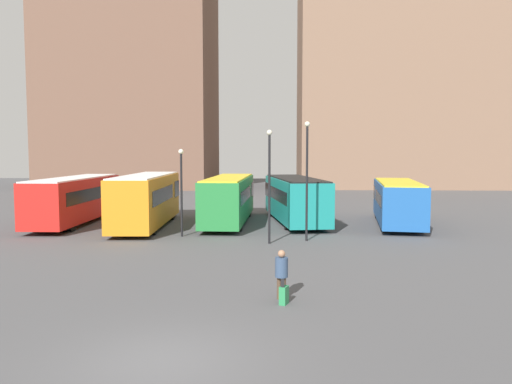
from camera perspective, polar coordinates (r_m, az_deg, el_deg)
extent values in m
plane|color=#4C4C4F|center=(11.77, -10.81, -18.53)|extent=(160.00, 160.00, 0.00)
cube|color=brown|center=(72.82, -13.84, 14.48)|extent=(21.62, 17.35, 34.85)
cube|color=#7F604C|center=(72.08, 16.69, 12.68)|extent=(28.58, 13.97, 30.24)
cube|color=red|center=(34.55, -19.95, -0.73)|extent=(2.56, 10.92, 2.64)
cube|color=black|center=(38.71, -17.56, 0.35)|extent=(2.51, 2.03, 1.00)
cube|color=black|center=(33.61, -20.57, -0.32)|extent=(2.55, 7.00, 0.79)
cube|color=white|center=(34.46, -20.01, 1.52)|extent=(2.36, 10.70, 0.08)
cylinder|color=black|center=(37.80, -18.04, -1.90)|extent=(2.36, 1.11, 1.08)
cylinder|color=black|center=(31.56, -22.12, -3.23)|extent=(2.36, 1.11, 1.08)
cube|color=orange|center=(31.86, -12.40, -0.82)|extent=(2.89, 10.62, 2.91)
cube|color=black|center=(36.05, -10.98, 0.38)|extent=(2.58, 2.04, 1.11)
cube|color=black|center=(30.91, -12.77, -0.31)|extent=(2.76, 6.83, 0.87)
cube|color=white|center=(31.76, -12.44, 1.87)|extent=(2.68, 10.40, 0.08)
cylinder|color=black|center=(35.17, -11.25, -2.36)|extent=(2.40, 1.01, 0.92)
cylinder|color=black|center=(28.85, -13.71, -3.89)|extent=(2.40, 1.01, 0.92)
cube|color=#237A38|center=(32.72, -3.10, -0.74)|extent=(2.75, 10.93, 2.66)
cube|color=black|center=(37.11, -2.28, 0.39)|extent=(2.51, 2.07, 1.01)
cube|color=black|center=(31.73, -3.32, -0.31)|extent=(2.65, 7.02, 0.80)
cube|color=yellow|center=(32.63, -3.11, 1.65)|extent=(2.55, 10.71, 0.08)
cylinder|color=black|center=(36.16, -2.46, -1.99)|extent=(2.34, 1.13, 1.06)
cylinder|color=black|center=(29.53, -3.88, -3.45)|extent=(2.34, 1.13, 1.06)
cube|color=#19847F|center=(33.14, 4.49, -0.75)|extent=(4.06, 10.57, 2.61)
cube|color=black|center=(37.26, 3.25, 0.33)|extent=(2.86, 2.26, 0.99)
cube|color=black|center=(32.21, 4.80, -0.32)|extent=(3.54, 6.91, 0.78)
cube|color=black|center=(33.05, 4.50, 1.57)|extent=(3.82, 10.34, 0.08)
cylinder|color=black|center=(36.38, 3.52, -1.99)|extent=(2.59, 1.36, 1.01)
cylinder|color=black|center=(30.15, 5.63, -3.34)|extent=(2.59, 1.36, 1.01)
cube|color=#1E56A3|center=(33.16, 15.89, -1.07)|extent=(3.92, 9.84, 2.44)
cube|color=black|center=(37.03, 15.33, -0.02)|extent=(2.81, 2.12, 0.93)
cube|color=black|center=(32.28, 16.05, -0.67)|extent=(3.44, 6.44, 0.73)
cube|color=yellow|center=(33.07, 15.94, 1.11)|extent=(3.69, 9.62, 0.08)
cylinder|color=black|center=(36.20, 15.42, -2.19)|extent=(2.56, 1.33, 0.98)
cylinder|color=black|center=(30.34, 16.38, -3.47)|extent=(2.56, 1.33, 0.98)
cylinder|color=#4C3828|center=(15.97, 2.66, -10.89)|extent=(0.18, 0.18, 0.71)
cylinder|color=#4C3828|center=(15.91, 3.19, -10.95)|extent=(0.18, 0.18, 0.71)
cylinder|color=#334766|center=(15.78, 2.93, -8.58)|extent=(0.52, 0.52, 0.62)
sphere|color=#9E7051|center=(15.68, 2.94, -7.06)|extent=(0.23, 0.23, 0.23)
cube|color=#28844C|center=(15.47, 3.21, -11.70)|extent=(0.32, 0.39, 0.56)
cube|color=black|center=(15.26, 3.05, -10.35)|extent=(0.11, 0.06, 0.25)
cylinder|color=black|center=(27.62, -8.51, -0.35)|extent=(0.12, 0.12, 4.59)
sphere|color=beige|center=(27.52, -8.57, 4.59)|extent=(0.28, 0.28, 0.28)
cylinder|color=black|center=(25.12, 1.53, 0.30)|extent=(0.12, 0.12, 5.53)
sphere|color=beige|center=(25.07, 1.55, 6.81)|extent=(0.28, 0.28, 0.28)
cylinder|color=black|center=(26.04, 5.83, 0.94)|extent=(0.12, 0.12, 5.99)
sphere|color=beige|center=(26.03, 5.89, 7.72)|extent=(0.28, 0.28, 0.28)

